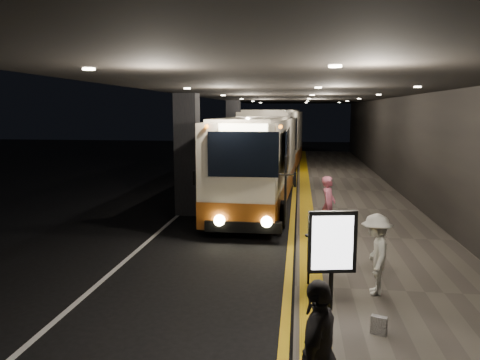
# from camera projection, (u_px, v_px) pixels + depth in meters

# --- Properties ---
(ground) EXTENTS (90.00, 90.00, 0.00)m
(ground) POSITION_uv_depth(u_px,v_px,m) (207.00, 246.00, 13.22)
(ground) COLOR black
(lane_line_white) EXTENTS (0.12, 50.00, 0.01)m
(lane_line_white) POSITION_uv_depth(u_px,v_px,m) (187.00, 208.00, 18.35)
(lane_line_white) COLOR silver
(lane_line_white) RESTS_ON ground
(kerb_stripe_yellow) EXTENTS (0.18, 50.00, 0.01)m
(kerb_stripe_yellow) POSITION_uv_depth(u_px,v_px,m) (293.00, 211.00, 17.83)
(kerb_stripe_yellow) COLOR gold
(kerb_stripe_yellow) RESTS_ON ground
(sidewalk) EXTENTS (4.50, 50.00, 0.15)m
(sidewalk) POSITION_uv_depth(u_px,v_px,m) (357.00, 210.00, 17.52)
(sidewalk) COLOR #514C44
(sidewalk) RESTS_ON ground
(tactile_strip) EXTENTS (0.50, 50.00, 0.01)m
(tactile_strip) POSITION_uv_depth(u_px,v_px,m) (306.00, 207.00, 17.75)
(tactile_strip) COLOR gold
(tactile_strip) RESTS_ON sidewalk
(terminal_wall) EXTENTS (0.10, 50.00, 6.00)m
(terminal_wall) POSITION_uv_depth(u_px,v_px,m) (424.00, 133.00, 16.81)
(terminal_wall) COLOR black
(terminal_wall) RESTS_ON ground
(support_columns) EXTENTS (0.80, 24.80, 4.40)m
(support_columns) POSITION_uv_depth(u_px,v_px,m) (187.00, 154.00, 17.01)
(support_columns) COLOR black
(support_columns) RESTS_ON ground
(canopy) EXTENTS (9.00, 50.00, 0.40)m
(canopy) POSITION_uv_depth(u_px,v_px,m) (299.00, 88.00, 17.13)
(canopy) COLOR black
(canopy) RESTS_ON support_columns
(coach_main) EXTENTS (2.74, 11.10, 3.44)m
(coach_main) POSITION_uv_depth(u_px,v_px,m) (259.00, 165.00, 18.45)
(coach_main) COLOR beige
(coach_main) RESTS_ON ground
(coach_second) EXTENTS (3.18, 11.94, 3.71)m
(coach_second) POSITION_uv_depth(u_px,v_px,m) (275.00, 145.00, 27.62)
(coach_second) COLOR beige
(coach_second) RESTS_ON ground
(passenger_boarding) EXTENTS (0.59, 0.73, 1.73)m
(passenger_boarding) POSITION_uv_depth(u_px,v_px,m) (328.00, 205.00, 13.78)
(passenger_boarding) COLOR #CD607D
(passenger_boarding) RESTS_ON sidewalk
(passenger_waiting_white) EXTENTS (0.57, 1.08, 1.62)m
(passenger_waiting_white) POSITION_uv_depth(u_px,v_px,m) (376.00, 254.00, 9.28)
(passenger_waiting_white) COLOR silver
(passenger_waiting_white) RESTS_ON sidewalk
(passenger_waiting_grey) EXTENTS (0.81, 1.14, 1.76)m
(passenger_waiting_grey) POSITION_uv_depth(u_px,v_px,m) (318.00, 353.00, 5.36)
(passenger_waiting_grey) COLOR #444247
(passenger_waiting_grey) RESTS_ON sidewalk
(bag_polka) EXTENTS (0.27, 0.20, 0.31)m
(bag_polka) POSITION_uv_depth(u_px,v_px,m) (379.00, 325.00, 7.65)
(bag_polka) COLOR black
(bag_polka) RESTS_ON sidewalk
(info_sign) EXTENTS (0.88, 0.27, 1.86)m
(info_sign) POSITION_uv_depth(u_px,v_px,m) (332.00, 244.00, 8.40)
(info_sign) COLOR black
(info_sign) RESTS_ON sidewalk
(stanchion_post) EXTENTS (0.05, 0.05, 1.06)m
(stanchion_post) POSITION_uv_depth(u_px,v_px,m) (309.00, 260.00, 9.80)
(stanchion_post) COLOR black
(stanchion_post) RESTS_ON sidewalk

